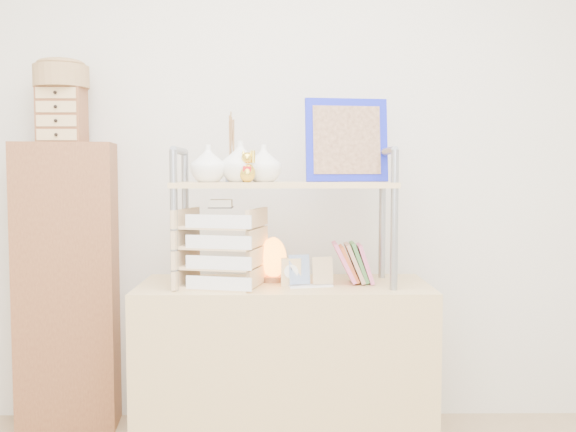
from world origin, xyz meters
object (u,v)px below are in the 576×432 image
desk (284,372)px  letter_tray (221,252)px  salt_lamp (273,259)px  cabinet (68,286)px

desk → letter_tray: size_ratio=3.40×
desk → letter_tray: 0.58m
desk → salt_lamp: (-0.05, 0.06, 0.47)m
letter_tray → cabinet: bearing=150.4°
letter_tray → salt_lamp: bearing=30.6°
desk → cabinet: 1.13m
letter_tray → desk: bearing=14.8°
desk → salt_lamp: bearing=130.2°
desk → letter_tray: (-0.25, -0.07, 0.52)m
cabinet → desk: bearing=-25.5°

